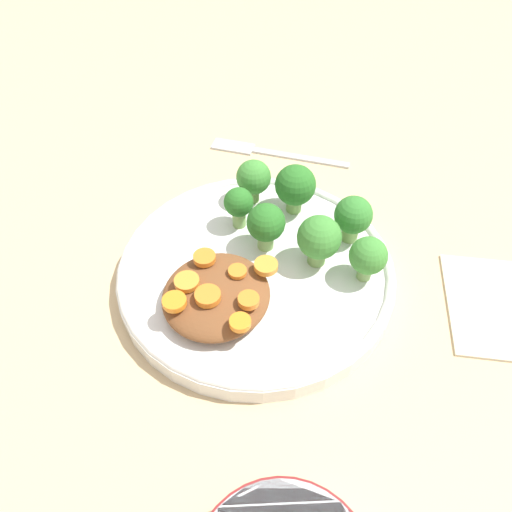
{
  "coord_description": "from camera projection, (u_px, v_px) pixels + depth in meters",
  "views": [
    {
      "loc": [
        -0.32,
        -0.12,
        0.41
      ],
      "look_at": [
        0.0,
        0.0,
        0.03
      ],
      "focal_mm": 35.0,
      "sensor_mm": 36.0,
      "label": 1
    }
  ],
  "objects": [
    {
      "name": "carrot_slice_6",
      "position": [
        266.0,
        266.0,
        0.48
      ],
      "size": [
        0.02,
        0.02,
        0.01
      ],
      "primitive_type": "cylinder",
      "color": "orange",
      "rests_on": "stew_mound"
    },
    {
      "name": "carrot_slice_0",
      "position": [
        187.0,
        282.0,
        0.47
      ],
      "size": [
        0.02,
        0.02,
        0.01
      ],
      "primitive_type": "cylinder",
      "color": "orange",
      "rests_on": "stew_mound"
    },
    {
      "name": "broccoli_floret_2",
      "position": [
        269.0,
        225.0,
        0.51
      ],
      "size": [
        0.04,
        0.04,
        0.06
      ],
      "color": "#7FA85B",
      "rests_on": "plate"
    },
    {
      "name": "stew_mound",
      "position": [
        216.0,
        295.0,
        0.47
      ],
      "size": [
        0.11,
        0.1,
        0.03
      ],
      "primitive_type": "ellipsoid",
      "color": "brown",
      "rests_on": "plate"
    },
    {
      "name": "carrot_slice_7",
      "position": [
        174.0,
        302.0,
        0.45
      ],
      "size": [
        0.02,
        0.02,
        0.01
      ],
      "primitive_type": "cylinder",
      "color": "orange",
      "rests_on": "stew_mound"
    },
    {
      "name": "carrot_slice_2",
      "position": [
        240.0,
        322.0,
        0.43
      ],
      "size": [
        0.02,
        0.02,
        0.01
      ],
      "primitive_type": "cylinder",
      "color": "orange",
      "rests_on": "stew_mound"
    },
    {
      "name": "ground_plane",
      "position": [
        256.0,
        278.0,
        0.53
      ],
      "size": [
        4.0,
        4.0,
        0.0
      ],
      "primitive_type": "plane",
      "color": "tan"
    },
    {
      "name": "broccoli_floret_1",
      "position": [
        254.0,
        178.0,
        0.56
      ],
      "size": [
        0.04,
        0.04,
        0.05
      ],
      "color": "#759E51",
      "rests_on": "plate"
    },
    {
      "name": "plate",
      "position": [
        256.0,
        270.0,
        0.52
      ],
      "size": [
        0.29,
        0.29,
        0.02
      ],
      "color": "silver",
      "rests_on": "ground_plane"
    },
    {
      "name": "broccoli_floret_3",
      "position": [
        295.0,
        186.0,
        0.55
      ],
      "size": [
        0.05,
        0.05,
        0.06
      ],
      "color": "#759E51",
      "rests_on": "plate"
    },
    {
      "name": "napkin",
      "position": [
        490.0,
        305.0,
        0.5
      ],
      "size": [
        0.14,
        0.11,
        0.01
      ],
      "rotation": [
        0.0,
        0.0,
        0.22
      ],
      "color": "beige",
      "rests_on": "ground_plane"
    },
    {
      "name": "carrot_slice_1",
      "position": [
        208.0,
        296.0,
        0.45
      ],
      "size": [
        0.02,
        0.02,
        0.01
      ],
      "primitive_type": "cylinder",
      "color": "orange",
      "rests_on": "stew_mound"
    },
    {
      "name": "fork",
      "position": [
        266.0,
        151.0,
        0.68
      ],
      "size": [
        0.03,
        0.19,
        0.01
      ],
      "rotation": [
        0.0,
        0.0,
        7.93
      ],
      "color": "#B4B4B4",
      "rests_on": "ground_plane"
    },
    {
      "name": "carrot_slice_3",
      "position": [
        204.0,
        258.0,
        0.49
      ],
      "size": [
        0.02,
        0.02,
        0.01
      ],
      "primitive_type": "cylinder",
      "color": "orange",
      "rests_on": "stew_mound"
    },
    {
      "name": "carrot_slice_4",
      "position": [
        237.0,
        271.0,
        0.47
      ],
      "size": [
        0.02,
        0.02,
        0.0
      ],
      "primitive_type": "cylinder",
      "color": "orange",
      "rests_on": "stew_mound"
    },
    {
      "name": "broccoli_floret_0",
      "position": [
        319.0,
        239.0,
        0.5
      ],
      "size": [
        0.04,
        0.04,
        0.06
      ],
      "color": "#759E51",
      "rests_on": "plate"
    },
    {
      "name": "broccoli_floret_4",
      "position": [
        353.0,
        216.0,
        0.52
      ],
      "size": [
        0.04,
        0.04,
        0.05
      ],
      "color": "#759E51",
      "rests_on": "plate"
    },
    {
      "name": "carrot_slice_5",
      "position": [
        249.0,
        300.0,
        0.45
      ],
      "size": [
        0.02,
        0.02,
        0.01
      ],
      "primitive_type": "cylinder",
      "color": "orange",
      "rests_on": "stew_mound"
    },
    {
      "name": "broccoli_floret_6",
      "position": [
        239.0,
        204.0,
        0.54
      ],
      "size": [
        0.03,
        0.03,
        0.05
      ],
      "color": "#7FA85B",
      "rests_on": "plate"
    },
    {
      "name": "broccoli_floret_5",
      "position": [
        368.0,
        257.0,
        0.48
      ],
      "size": [
        0.04,
        0.04,
        0.05
      ],
      "color": "#7FA85B",
      "rests_on": "plate"
    }
  ]
}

